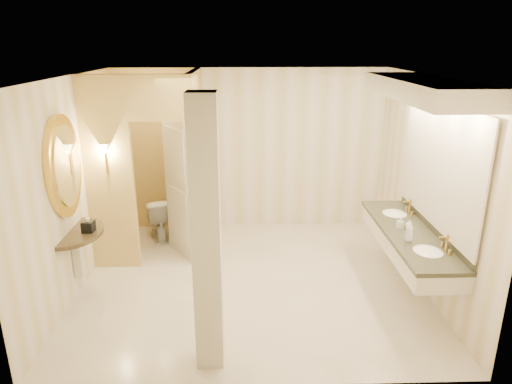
{
  "coord_description": "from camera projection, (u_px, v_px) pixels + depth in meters",
  "views": [
    {
      "loc": [
        -0.1,
        -5.51,
        3.1
      ],
      "look_at": [
        0.06,
        0.2,
        1.2
      ],
      "focal_mm": 32.0,
      "sensor_mm": 36.0,
      "label": 1
    }
  ],
  "objects": [
    {
      "name": "floor",
      "position": [
        252.0,
        280.0,
        6.2
      ],
      "size": [
        4.5,
        4.5,
        0.0
      ],
      "primitive_type": "plane",
      "color": "white",
      "rests_on": "ground"
    },
    {
      "name": "ceiling",
      "position": [
        251.0,
        77.0,
        5.35
      ],
      "size": [
        4.5,
        4.5,
        0.0
      ],
      "primitive_type": "plane",
      "rotation": [
        3.14,
        0.0,
        0.0
      ],
      "color": "white",
      "rests_on": "wall_back"
    },
    {
      "name": "wall_back",
      "position": [
        249.0,
        150.0,
        7.68
      ],
      "size": [
        4.5,
        0.02,
        2.7
      ],
      "primitive_type": "cube",
      "color": "silver",
      "rests_on": "floor"
    },
    {
      "name": "wall_front",
      "position": [
        256.0,
        257.0,
        3.88
      ],
      "size": [
        4.5,
        0.02,
        2.7
      ],
      "primitive_type": "cube",
      "color": "silver",
      "rests_on": "floor"
    },
    {
      "name": "wall_left",
      "position": [
        72.0,
        188.0,
        5.72
      ],
      "size": [
        0.02,
        4.0,
        2.7
      ],
      "primitive_type": "cube",
      "color": "silver",
      "rests_on": "floor"
    },
    {
      "name": "wall_right",
      "position": [
        427.0,
        185.0,
        5.84
      ],
      "size": [
        0.02,
        4.0,
        2.7
      ],
      "primitive_type": "cube",
      "color": "silver",
      "rests_on": "floor"
    },
    {
      "name": "toilet_closet",
      "position": [
        173.0,
        165.0,
        6.65
      ],
      "size": [
        1.5,
        1.55,
        2.7
      ],
      "color": "#E7D279",
      "rests_on": "floor"
    },
    {
      "name": "wall_sconce",
      "position": [
        105.0,
        150.0,
        6.01
      ],
      "size": [
        0.14,
        0.14,
        0.42
      ],
      "color": "#B48839",
      "rests_on": "toilet_closet"
    },
    {
      "name": "vanity",
      "position": [
        419.0,
        172.0,
        5.4
      ],
      "size": [
        0.75,
        2.37,
        2.09
      ],
      "color": "silver",
      "rests_on": "floor"
    },
    {
      "name": "console_shelf",
      "position": [
        68.0,
        195.0,
        5.46
      ],
      "size": [
        0.94,
        0.94,
        1.92
      ],
      "color": "black",
      "rests_on": "floor"
    },
    {
      "name": "pillar",
      "position": [
        207.0,
        239.0,
        4.24
      ],
      "size": [
        0.27,
        0.27,
        2.7
      ],
      "primitive_type": "cube",
      "color": "silver",
      "rests_on": "floor"
    },
    {
      "name": "tissue_box",
      "position": [
        88.0,
        226.0,
        5.58
      ],
      "size": [
        0.15,
        0.15,
        0.13
      ],
      "primitive_type": "cube",
      "rotation": [
        0.0,
        0.0,
        -0.1
      ],
      "color": "black",
      "rests_on": "console_shelf"
    },
    {
      "name": "toilet",
      "position": [
        158.0,
        218.0,
        7.44
      ],
      "size": [
        0.6,
        0.79,
        0.71
      ],
      "primitive_type": "imported",
      "rotation": [
        0.0,
        0.0,
        3.47
      ],
      "color": "white",
      "rests_on": "floor"
    },
    {
      "name": "soap_bottle_a",
      "position": [
        400.0,
        223.0,
        5.67
      ],
      "size": [
        0.09,
        0.09,
        0.15
      ],
      "primitive_type": "imported",
      "rotation": [
        0.0,
        0.0,
        0.38
      ],
      "color": "beige",
      "rests_on": "vanity"
    },
    {
      "name": "soap_bottle_b",
      "position": [
        409.0,
        224.0,
        5.67
      ],
      "size": [
        0.11,
        0.11,
        0.11
      ],
      "primitive_type": "imported",
      "rotation": [
        0.0,
        0.0,
        0.42
      ],
      "color": "silver",
      "rests_on": "vanity"
    },
    {
      "name": "soap_bottle_c",
      "position": [
        409.0,
        232.0,
        5.3
      ],
      "size": [
        0.11,
        0.11,
        0.23
      ],
      "primitive_type": "imported",
      "rotation": [
        0.0,
        0.0,
        -0.35
      ],
      "color": "#C6B28C",
      "rests_on": "vanity"
    }
  ]
}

